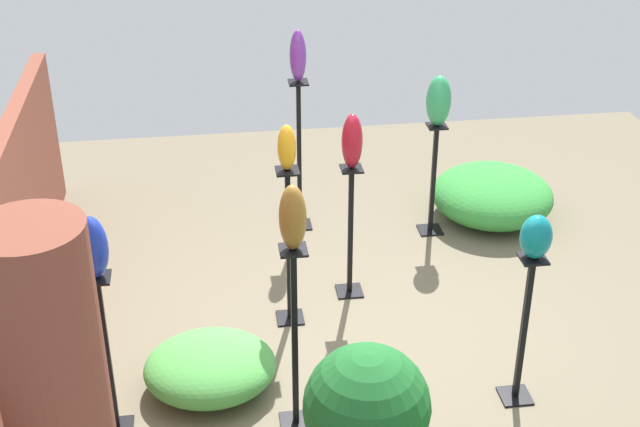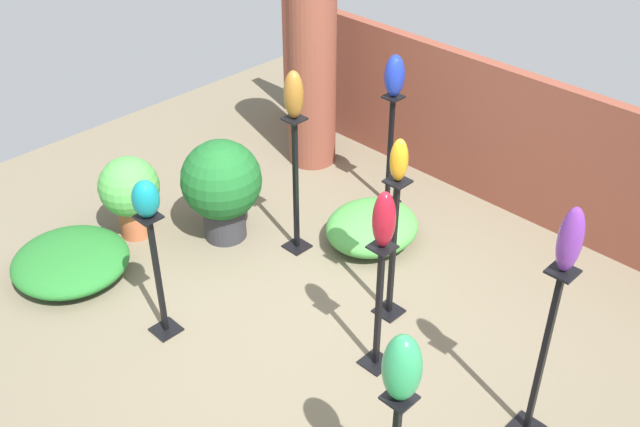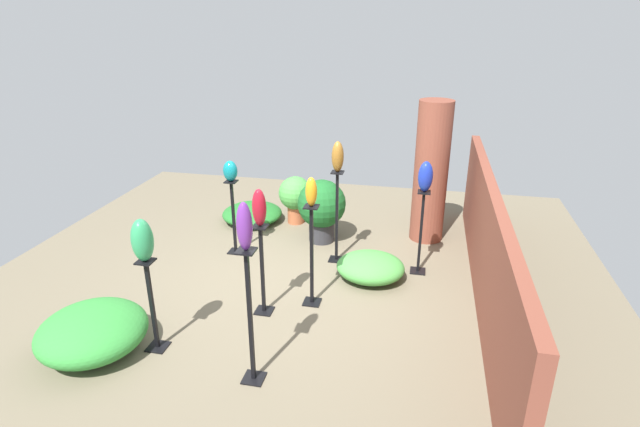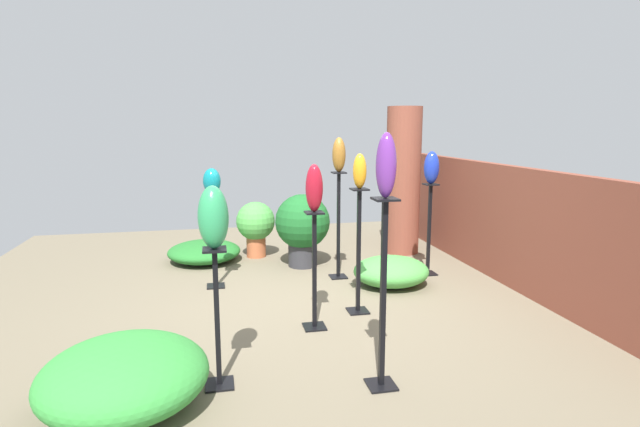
% 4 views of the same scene
% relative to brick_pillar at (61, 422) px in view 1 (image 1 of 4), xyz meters
% --- Properties ---
extents(ground_plane, '(8.00, 8.00, 0.00)m').
position_rel_brick_pillar_xyz_m(ground_plane, '(1.72, -1.60, -1.04)').
color(ground_plane, '#6B604C').
extents(brick_pillar, '(0.49, 0.49, 2.08)m').
position_rel_brick_pillar_xyz_m(brick_pillar, '(0.00, 0.00, 0.00)').
color(brick_pillar, brown).
rests_on(brick_pillar, ground).
extents(pedestal_ruby, '(0.20, 0.20, 1.07)m').
position_rel_brick_pillar_xyz_m(pedestal_ruby, '(2.45, -1.78, -0.55)').
color(pedestal_ruby, black).
rests_on(pedestal_ruby, ground).
extents(pedestal_cobalt, '(0.20, 0.20, 1.13)m').
position_rel_brick_pillar_xyz_m(pedestal_cobalt, '(1.11, -0.08, -0.53)').
color(pedestal_cobalt, black).
rests_on(pedestal_cobalt, ground).
extents(pedestal_amber, '(0.20, 0.20, 1.23)m').
position_rel_brick_pillar_xyz_m(pedestal_amber, '(2.15, -1.28, -0.48)').
color(pedestal_amber, black).
rests_on(pedestal_amber, ground).
extents(pedestal_violet, '(0.20, 0.20, 1.35)m').
position_rel_brick_pillar_xyz_m(pedestal_violet, '(3.56, -1.52, -0.42)').
color(pedestal_violet, black).
rests_on(pedestal_violet, ground).
extents(pedestal_jade, '(0.20, 0.20, 1.00)m').
position_rel_brick_pillar_xyz_m(pedestal_jade, '(3.31, -2.64, -0.59)').
color(pedestal_jade, black).
rests_on(pedestal_jade, ground).
extents(pedestal_teal, '(0.20, 0.20, 1.07)m').
position_rel_brick_pillar_xyz_m(pedestal_teal, '(1.06, -2.65, -0.55)').
color(pedestal_teal, black).
rests_on(pedestal_teal, ground).
extents(pedestal_bronze, '(0.20, 0.20, 1.28)m').
position_rel_brick_pillar_xyz_m(pedestal_bronze, '(1.01, -1.20, -0.45)').
color(pedestal_bronze, black).
rests_on(pedestal_bronze, ground).
extents(art_vase_ruby, '(0.15, 0.15, 0.42)m').
position_rel_brick_pillar_xyz_m(art_vase_ruby, '(2.45, -1.78, 0.24)').
color(art_vase_ruby, maroon).
rests_on(art_vase_ruby, pedestal_ruby).
extents(art_vase_cobalt, '(0.18, 0.18, 0.39)m').
position_rel_brick_pillar_xyz_m(art_vase_cobalt, '(1.11, -0.08, 0.28)').
color(art_vase_cobalt, '#192D9E').
rests_on(art_vase_cobalt, pedestal_cobalt).
extents(art_vase_amber, '(0.13, 0.13, 0.33)m').
position_rel_brick_pillar_xyz_m(art_vase_amber, '(2.15, -1.28, 0.36)').
color(art_vase_amber, orange).
rests_on(art_vase_amber, pedestal_amber).
extents(art_vase_violet, '(0.14, 0.14, 0.43)m').
position_rel_brick_pillar_xyz_m(art_vase_violet, '(3.56, -1.52, 0.52)').
color(art_vase_violet, '#6B2D8C').
rests_on(art_vase_violet, pedestal_violet).
extents(art_vase_jade, '(0.21, 0.20, 0.43)m').
position_rel_brick_pillar_xyz_m(art_vase_jade, '(3.31, -2.64, 0.17)').
color(art_vase_jade, '#2D9356').
rests_on(art_vase_jade, pedestal_jade).
extents(art_vase_teal, '(0.19, 0.19, 0.28)m').
position_rel_brick_pillar_xyz_m(art_vase_teal, '(1.06, -2.65, 0.17)').
color(art_vase_teal, '#0F727A').
rests_on(art_vase_teal, pedestal_teal).
extents(art_vase_bronze, '(0.17, 0.16, 0.40)m').
position_rel_brick_pillar_xyz_m(art_vase_bronze, '(1.01, -1.20, 0.44)').
color(art_vase_bronze, brown).
rests_on(art_vase_bronze, pedestal_bronze).
extents(potted_plant_walkway_edge, '(0.71, 0.71, 0.95)m').
position_rel_brick_pillar_xyz_m(potted_plant_walkway_edge, '(0.42, -1.53, -0.49)').
color(potted_plant_walkway_edge, '#2D2D33').
rests_on(potted_plant_walkway_edge, ground).
extents(foliage_bed_east, '(1.08, 1.07, 0.45)m').
position_rel_brick_pillar_xyz_m(foliage_bed_east, '(3.48, -3.24, -0.81)').
color(foliage_bed_east, '#338C38').
rests_on(foliage_bed_east, ground).
extents(foliage_bed_center, '(0.78, 0.87, 0.33)m').
position_rel_brick_pillar_xyz_m(foliage_bed_center, '(1.43, -0.68, -0.87)').
color(foliage_bed_center, '#479942').
rests_on(foliage_bed_center, ground).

